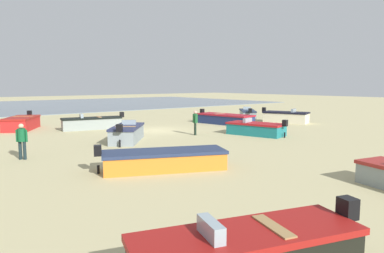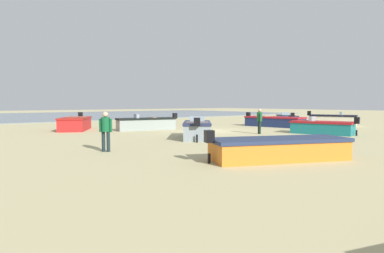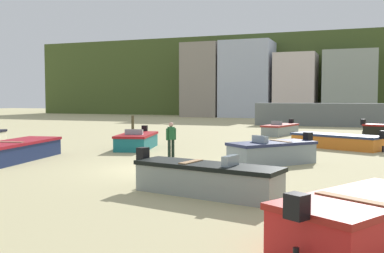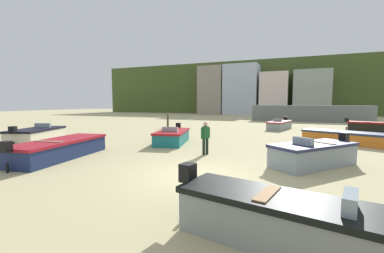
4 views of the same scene
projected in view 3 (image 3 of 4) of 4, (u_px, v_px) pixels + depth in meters
The scene contains 16 objects.
ground_plane at pixel (158, 170), 17.12m from camera, with size 160.00×160.00×0.00m, color tan.
headland_hill at pixel (317, 79), 78.44m from camera, with size 90.00×32.00×12.12m, color #415225.
harbor_pier at pixel (334, 115), 43.40m from camera, with size 15.01×2.40×2.21m, color slate.
townhouse_far_left at pixel (204, 80), 65.61m from camera, with size 5.40×5.76×10.58m, color gray.
townhouse_centre_left at pixel (248, 80), 63.64m from camera, with size 7.06×6.41×10.64m, color silver.
townhouse_centre_right at pixel (296, 86), 61.20m from camera, with size 5.42×6.11×8.70m, color silver.
townhouse_far_right at pixel (350, 85), 59.12m from camera, with size 6.65×6.84×8.84m, color #9AA396.
boat_grey_0 at pixel (272, 153), 18.55m from camera, with size 3.51×3.78×1.24m.
boat_orange_1 at pixel (336, 141), 24.37m from camera, with size 5.02×3.42×1.09m.
boat_red_2 at pixel (365, 221), 8.25m from camera, with size 3.42×4.15×1.26m.
boat_grey_3 at pixel (280, 130), 33.05m from camera, with size 2.27×4.38×1.10m.
boat_grey_4 at pixel (206, 179), 12.62m from camera, with size 4.65×2.08×1.22m.
boat_teal_5 at pixel (137, 141), 24.19m from camera, with size 2.52×4.11×1.13m.
boat_navy_9 at pixel (16, 150), 19.72m from camera, with size 2.48×5.26×1.17m.
mooring_post_near_water at pixel (133, 124), 34.60m from camera, with size 0.21×0.21×1.38m, color #433B25.
beach_walker_distant at pixel (171, 137), 20.67m from camera, with size 0.47×0.49×1.62m.
Camera 3 is at (7.17, -15.45, 2.74)m, focal length 42.04 mm.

